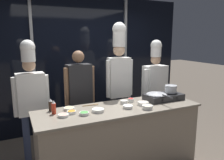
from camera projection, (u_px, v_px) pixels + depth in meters
window_wall_back at (83, 64)px, 4.47m from camera, size 4.52×0.09×2.70m
demo_counter at (119, 138)px, 3.15m from camera, size 2.35×0.72×0.92m
portable_stove at (164, 97)px, 3.44m from camera, size 0.60×0.33×0.10m
frying_pan at (157, 93)px, 3.37m from camera, size 0.32×0.55×0.04m
stock_pot at (171, 89)px, 3.48m from camera, size 0.21×0.19×0.12m
squeeze_bottle_chili at (54, 107)px, 2.80m from camera, size 0.06×0.06×0.18m
squeeze_bottle_soy at (51, 105)px, 2.90m from camera, size 0.06×0.06×0.17m
prep_bowl_chicken at (143, 103)px, 3.17m from camera, size 0.16×0.16×0.05m
prep_bowl_carrots at (72, 112)px, 2.82m from camera, size 0.12×0.12×0.04m
prep_bowl_noodles at (147, 107)px, 2.99m from camera, size 0.15×0.15×0.06m
prep_bowl_bell_pepper at (131, 100)px, 3.32m from camera, size 0.09×0.09×0.06m
prep_bowl_garlic at (124, 102)px, 3.24m from camera, size 0.11×0.11×0.05m
prep_bowl_rice at (128, 107)px, 3.03m from camera, size 0.14×0.14×0.04m
prep_bowl_shrimp at (63, 115)px, 2.70m from camera, size 0.14×0.14×0.03m
prep_bowl_scallions at (84, 113)px, 2.77m from camera, size 0.13×0.13×0.04m
prep_bowl_ginger at (69, 108)px, 2.96m from camera, size 0.15×0.15×0.04m
prep_bowl_bean_sprouts at (98, 110)px, 2.88m from camera, size 0.17×0.17×0.04m
serving_spoon_slotted at (94, 105)px, 3.17m from camera, size 0.24×0.05×0.02m
chef_head at (31, 92)px, 3.18m from camera, size 0.51×0.22×1.85m
person_guest at (79, 91)px, 3.54m from camera, size 0.51×0.25×1.68m
chef_sous at (119, 72)px, 3.79m from camera, size 0.50×0.23×2.14m
chef_line at (155, 83)px, 4.08m from camera, size 0.59×0.30×1.84m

